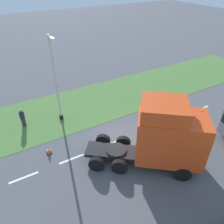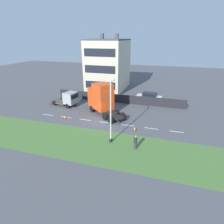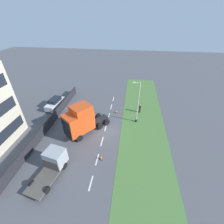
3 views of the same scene
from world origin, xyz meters
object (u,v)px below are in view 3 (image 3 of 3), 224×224
lorry_cab (80,121)px  traffic_cone_trailing (101,158)px  traffic_cone_lead (117,112)px  parked_car (55,103)px  flatbed_truck (53,161)px  pedestrian (140,109)px  lamp_post (137,105)px

lorry_cab → traffic_cone_trailing: 6.29m
lorry_cab → traffic_cone_lead: size_ratio=12.13×
parked_car → traffic_cone_lead: 12.06m
flatbed_truck → traffic_cone_trailing: size_ratio=9.51×
parked_car → traffic_cone_trailing: (-11.25, 11.08, -0.65)m
pedestrian → traffic_cone_trailing: pedestrian is taller
lorry_cab → parked_car: 10.02m
lamp_post → pedestrian: size_ratio=4.44×
flatbed_truck → lamp_post: size_ratio=0.77×
lorry_cab → lamp_post: bearing=-115.3°
flatbed_truck → lamp_post: bearing=60.1°
parked_car → traffic_cone_trailing: parked_car is taller
parked_car → traffic_cone_lead: bearing=-175.0°
traffic_cone_trailing → parked_car: bearing=-44.6°
lorry_cab → traffic_cone_lead: (-4.67, -6.22, -2.13)m
lorry_cab → parked_car: size_ratio=1.49×
lamp_post → traffic_cone_trailing: (4.28, 8.54, -3.02)m
lamp_post → lorry_cab: bearing=26.5°
traffic_cone_lead → parked_car: bearing=-1.9°
pedestrian → lamp_post: bearing=76.7°
lamp_post → traffic_cone_lead: size_ratio=12.34×
lorry_cab → traffic_cone_trailing: bearing=169.3°
pedestrian → traffic_cone_lead: pedestrian is taller
pedestrian → traffic_cone_lead: (4.21, 0.83, -0.50)m
lorry_cab → lamp_post: size_ratio=0.98×
lamp_post → pedestrian: lamp_post is taller
parked_car → lamp_post: bearing=177.6°
flatbed_truck → traffic_cone_trailing: (-5.13, -2.10, -1.06)m
flatbed_truck → lamp_post: 14.34m
lorry_cab → traffic_cone_lead: lorry_cab is taller
flatbed_truck → pedestrian: (-10.12, -13.61, -0.56)m
lorry_cab → pedestrian: 11.46m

